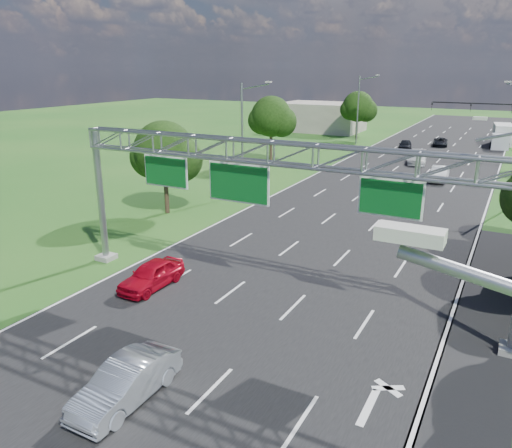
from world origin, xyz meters
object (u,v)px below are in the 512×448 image
Objects in this scene: red_coupe at (152,275)px; box_truck at (502,136)px; sign_gantry at (272,166)px; silver_sedan at (126,382)px; traffic_signal at (498,115)px.

red_coupe is 0.49× the size of box_truck.
sign_gantry is 8.96m from red_coupe.
sign_gantry reaches higher than silver_sedan.
sign_gantry reaches higher than red_coupe.
silver_sedan is at bearing -55.27° from red_coupe.
silver_sedan reaches higher than red_coupe.
silver_sedan is (-0.85, -9.84, -6.14)m from sign_gantry.
red_coupe is 9.61m from silver_sedan.
box_truck is at bearing 78.32° from red_coupe.
sign_gantry is 2.77× the size of box_truck.
box_truck is (8.52, 71.05, 0.75)m from silver_sedan.
traffic_signal reaches higher than silver_sedan.
traffic_signal is at bearing 77.04° from red_coupe.
sign_gantry reaches higher than box_truck.
traffic_signal reaches higher than red_coupe.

